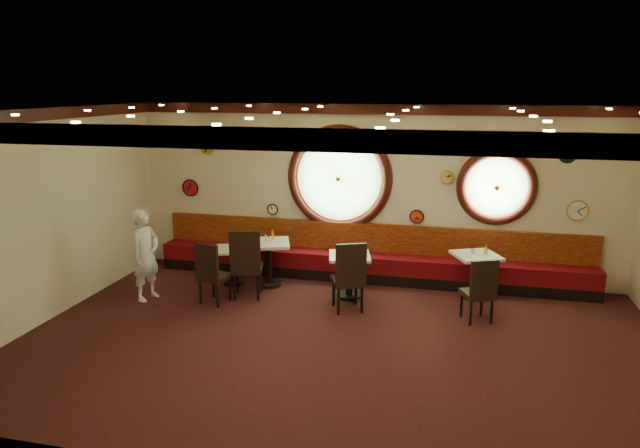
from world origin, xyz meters
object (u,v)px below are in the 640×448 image
at_px(condiment_b_pepper, 269,239).
at_px(condiment_c_bottle, 359,250).
at_px(chair_a, 211,269).
at_px(waiter, 146,255).
at_px(chair_c, 349,272).
at_px(condiment_d_bottle, 486,249).
at_px(condiment_a_bottle, 237,243).
at_px(table_c, 349,271).
at_px(chair_d, 481,286).
at_px(table_a, 233,261).
at_px(condiment_b_bottle, 273,235).
at_px(condiment_c_pepper, 352,253).
at_px(table_b, 269,258).
at_px(condiment_a_pepper, 231,246).
at_px(table_d, 475,270).
at_px(condiment_c_salt, 342,251).
at_px(condiment_b_salt, 266,238).
at_px(condiment_d_salt, 472,251).
at_px(condiment_a_salt, 230,245).
at_px(chair_b, 246,260).
at_px(condiment_d_pepper, 474,252).

bearing_deg(condiment_b_pepper, condiment_c_bottle, -4.92).
relative_size(chair_a, waiter, 0.42).
bearing_deg(chair_c, condiment_d_bottle, 5.11).
distance_m(chair_a, condiment_a_bottle, 1.10).
bearing_deg(condiment_a_bottle, table_c, -6.82).
height_order(chair_d, condiment_b_pepper, chair_d).
xyz_separation_m(table_a, table_c, (2.17, -0.18, 0.05)).
height_order(table_a, condiment_b_bottle, condiment_b_bottle).
height_order(condiment_d_bottle, waiter, waiter).
height_order(table_a, condiment_c_pepper, condiment_c_pepper).
distance_m(table_b, table_c, 1.54).
relative_size(condiment_a_pepper, condiment_a_bottle, 0.62).
distance_m(table_b, condiment_a_bottle, 0.63).
height_order(chair_c, condiment_c_pepper, chair_c).
relative_size(table_b, table_d, 1.01).
xyz_separation_m(condiment_c_salt, condiment_a_pepper, (-2.07, 0.12, -0.08)).
distance_m(table_a, chair_a, 1.03).
xyz_separation_m(table_c, condiment_a_bottle, (-2.10, 0.25, 0.28)).
bearing_deg(condiment_b_bottle, table_a, -162.65).
bearing_deg(chair_c, condiment_c_salt, 86.12).
relative_size(condiment_b_salt, condiment_d_salt, 1.12).
bearing_deg(condiment_c_salt, waiter, -164.36).
bearing_deg(condiment_c_pepper, condiment_b_bottle, 163.90).
distance_m(condiment_a_salt, condiment_d_bottle, 4.46).
xyz_separation_m(chair_d, condiment_d_bottle, (0.11, 1.13, 0.27)).
relative_size(chair_b, condiment_d_pepper, 8.73).
distance_m(chair_c, waiter, 3.43).
height_order(chair_d, condiment_a_pepper, chair_d).
relative_size(condiment_d_salt, condiment_d_pepper, 1.14).
bearing_deg(waiter, chair_c, -72.60).
bearing_deg(condiment_d_salt, table_d, 0.22).
bearing_deg(condiment_b_salt, condiment_b_bottle, 33.10).
xyz_separation_m(condiment_d_salt, condiment_b_bottle, (-3.48, -0.08, 0.09)).
bearing_deg(condiment_d_bottle, chair_b, -165.53).
bearing_deg(condiment_b_bottle, condiment_c_bottle, -11.00).
distance_m(table_a, condiment_b_pepper, 0.81).
bearing_deg(table_b, condiment_b_salt, 135.72).
xyz_separation_m(chair_a, condiment_a_pepper, (-0.05, 1.00, 0.12)).
distance_m(chair_b, condiment_c_salt, 1.63).
relative_size(table_b, condiment_d_bottle, 5.38).
relative_size(condiment_d_salt, condiment_c_bottle, 0.62).
distance_m(chair_b, condiment_d_pepper, 3.83).
relative_size(chair_b, condiment_d_salt, 7.69).
relative_size(chair_a, condiment_c_salt, 6.69).
height_order(condiment_a_salt, condiment_b_salt, condiment_b_salt).
xyz_separation_m(condiment_a_salt, condiment_b_pepper, (0.73, 0.02, 0.15)).
height_order(chair_a, condiment_a_bottle, chair_a).
height_order(table_b, condiment_d_salt, condiment_d_salt).
bearing_deg(chair_b, chair_c, -19.97).
distance_m(table_c, condiment_c_pepper, 0.34).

